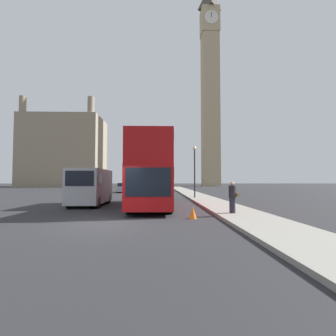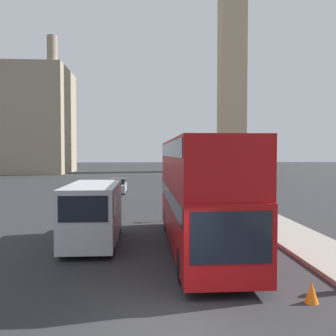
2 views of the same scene
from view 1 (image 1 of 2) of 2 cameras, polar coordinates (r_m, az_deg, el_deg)
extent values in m
plane|color=#28282B|center=(11.33, -13.28, -11.71)|extent=(300.00, 300.00, 0.00)
cube|color=gray|center=(11.83, 18.89, -10.88)|extent=(2.63, 120.00, 0.15)
cube|color=tan|center=(88.07, 9.20, 12.47)|extent=(5.37, 5.37, 49.69)
cube|color=tan|center=(99.71, 9.06, 28.81)|extent=(5.79, 5.79, 8.44)
cylinder|color=silver|center=(97.25, 9.43, 29.70)|extent=(4.40, 0.12, 4.40)
cube|color=black|center=(97.60, 9.44, 30.11)|extent=(0.16, 0.06, 1.76)
cube|color=gray|center=(83.16, -21.56, 3.20)|extent=(21.64, 15.28, 20.24)
cylinder|color=gray|center=(83.12, -29.08, 12.01)|extent=(1.83, 1.83, 4.45)
cylinder|color=gray|center=(76.63, -16.43, 13.03)|extent=(1.83, 1.83, 4.45)
cube|color=#A80F11|center=(17.88, -3.55, -3.85)|extent=(2.45, 10.96, 2.29)
cube|color=#A80F11|center=(17.96, -3.53, 2.74)|extent=(2.45, 10.74, 1.83)
cube|color=black|center=(17.89, -3.54, -1.54)|extent=(2.49, 10.52, 0.55)
cube|color=black|center=(18.02, -3.52, 4.45)|extent=(2.49, 10.31, 0.55)
cube|color=black|center=(12.39, -4.35, -3.06)|extent=(2.15, 0.03, 1.37)
cylinder|color=black|center=(14.16, -7.65, -7.80)|extent=(0.68, 1.05, 1.05)
cylinder|color=black|center=(14.09, -0.44, -7.85)|extent=(0.68, 1.05, 1.05)
cylinder|color=black|center=(21.79, -5.56, -6.03)|extent=(0.68, 1.05, 1.05)
cylinder|color=black|center=(21.75, -0.90, -6.05)|extent=(0.68, 1.05, 1.05)
cube|color=#B2B7BC|center=(19.58, -16.43, -3.76)|extent=(2.06, 5.34, 2.35)
cube|color=black|center=(17.00, -18.70, -2.15)|extent=(1.75, 0.02, 0.94)
cube|color=black|center=(17.90, -17.82, -2.19)|extent=(2.09, 0.96, 0.75)
cylinder|color=black|center=(18.11, -20.33, -6.95)|extent=(0.52, 0.80, 0.80)
cylinder|color=black|center=(17.68, -15.53, -7.13)|extent=(0.52, 0.80, 0.80)
cylinder|color=black|center=(21.57, -17.24, -6.30)|extent=(0.52, 0.80, 0.80)
cylinder|color=black|center=(21.21, -13.18, -6.41)|extent=(0.52, 0.80, 0.80)
cylinder|color=#23232D|center=(13.69, 13.84, -7.89)|extent=(0.30, 0.30, 0.77)
cylinder|color=black|center=(13.64, 13.80, -5.02)|extent=(0.35, 0.35, 0.61)
sphere|color=tan|center=(13.63, 13.78, -3.31)|extent=(0.21, 0.21, 0.21)
cube|color=olive|center=(13.73, 14.92, -5.63)|extent=(0.12, 0.24, 0.20)
cylinder|color=black|center=(25.35, 5.82, -1.23)|extent=(0.12, 0.12, 4.59)
sphere|color=beige|center=(25.53, 5.79, 4.33)|extent=(0.36, 0.36, 0.36)
cube|color=#99999E|center=(39.95, -9.60, -4.52)|extent=(1.81, 4.22, 0.72)
cube|color=black|center=(40.04, -9.57, -3.62)|extent=(1.63, 2.03, 0.54)
cylinder|color=black|center=(38.72, -10.91, -4.87)|extent=(0.40, 0.62, 0.62)
cylinder|color=black|center=(38.52, -8.83, -4.90)|extent=(0.40, 0.62, 0.62)
cylinder|color=black|center=(41.39, -10.31, -4.74)|extent=(0.40, 0.62, 0.62)
cylinder|color=black|center=(41.21, -8.37, -4.76)|extent=(0.40, 0.62, 0.62)
cone|color=orange|center=(12.45, 5.43, -9.68)|extent=(0.36, 0.36, 0.55)
camera|label=2|loc=(4.60, -44.32, 25.42)|focal=40.00mm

